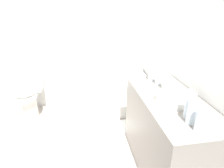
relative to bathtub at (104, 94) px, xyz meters
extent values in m
plane|color=#9E9389|center=(-0.73, -1.03, -0.31)|extent=(4.07, 4.07, 0.00)
cube|color=silver|center=(-0.73, 0.38, 0.98)|extent=(3.47, 0.10, 2.59)
cube|color=silver|center=(0.85, -1.03, 0.98)|extent=(0.10, 3.13, 2.59)
cube|color=white|center=(0.00, 0.00, -0.02)|extent=(1.51, 0.67, 0.58)
cube|color=white|center=(0.00, 0.00, 0.23)|extent=(1.24, 0.48, 0.09)
cylinder|color=#A9A9AE|center=(0.59, 0.00, 0.31)|extent=(0.09, 0.03, 0.03)
cylinder|color=#A9A9AE|center=(0.17, 0.30, 0.62)|extent=(0.26, 0.03, 0.52)
cylinder|color=#A9A9AE|center=(-0.42, 0.30, 0.66)|extent=(0.23, 0.03, 0.03)
cube|color=white|center=(0.02, -0.32, 0.22)|extent=(0.22, 0.03, 0.20)
cylinder|color=white|center=(-1.21, -0.03, -0.12)|extent=(0.24, 0.24, 0.40)
ellipsoid|color=white|center=(-1.21, -0.08, 0.08)|extent=(0.35, 0.41, 0.15)
ellipsoid|color=white|center=(-1.21, -0.08, 0.17)|extent=(0.33, 0.39, 0.02)
cube|color=white|center=(-1.20, 0.15, 0.25)|extent=(0.38, 0.17, 0.34)
cylinder|color=#ACACB1|center=(-1.20, 0.15, 0.42)|extent=(0.03, 0.03, 0.01)
cube|color=gray|center=(0.51, -1.36, 0.13)|extent=(0.59, 1.27, 0.88)
cylinder|color=white|center=(0.51, -1.42, 0.60)|extent=(0.36, 0.36, 0.06)
cylinder|color=#A7A7AC|center=(0.73, -1.42, 0.60)|extent=(0.02, 0.02, 0.06)
cylinder|color=#A7A7AC|center=(0.68, -1.42, 0.63)|extent=(0.10, 0.02, 0.02)
cylinder|color=#A7A7AC|center=(0.73, -1.48, 0.59)|extent=(0.03, 0.03, 0.04)
cylinder|color=#A7A7AC|center=(0.73, -1.36, 0.59)|extent=(0.03, 0.03, 0.04)
cylinder|color=silver|center=(0.47, -0.88, 0.66)|extent=(0.07, 0.07, 0.18)
cylinder|color=white|center=(0.47, -0.88, 0.76)|extent=(0.04, 0.04, 0.02)
cylinder|color=silver|center=(0.48, -1.69, 0.68)|extent=(0.06, 0.06, 0.23)
cylinder|color=white|center=(0.48, -1.69, 0.81)|extent=(0.04, 0.04, 0.02)
cylinder|color=silver|center=(0.51, -1.00, 0.66)|extent=(0.07, 0.07, 0.19)
cylinder|color=white|center=(0.51, -1.00, 0.77)|extent=(0.04, 0.04, 0.02)
cylinder|color=silver|center=(0.46, -1.77, 0.68)|extent=(0.07, 0.07, 0.21)
cylinder|color=white|center=(0.46, -1.77, 0.79)|extent=(0.04, 0.04, 0.02)
cylinder|color=silver|center=(0.46, -1.87, 0.66)|extent=(0.06, 0.06, 0.19)
cylinder|color=white|center=(0.46, -1.87, 0.77)|extent=(0.03, 0.03, 0.02)
cylinder|color=silver|center=(0.53, -1.15, 0.66)|extent=(0.07, 0.07, 0.17)
cylinder|color=white|center=(0.53, -1.15, 0.75)|extent=(0.04, 0.04, 0.02)
cylinder|color=white|center=(0.55, -1.79, 0.61)|extent=(0.07, 0.07, 0.09)
cube|color=white|center=(0.14, -0.54, -0.31)|extent=(0.59, 0.33, 0.01)
cylinder|color=white|center=(-1.48, 0.03, -0.25)|extent=(0.11, 0.11, 0.12)
camera|label=1|loc=(-0.35, -2.92, 1.45)|focal=30.83mm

